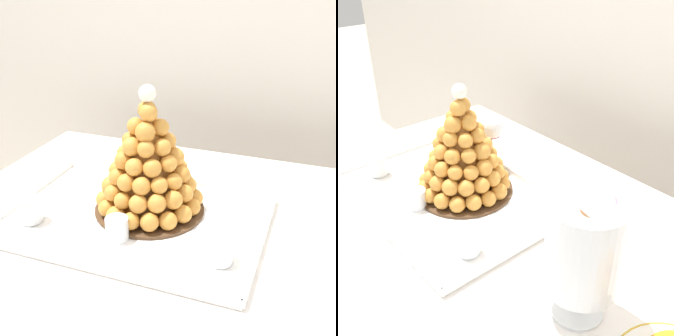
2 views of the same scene
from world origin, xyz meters
TOP-DOWN VIEW (x-y plane):
  - buffet_table at (0.00, 0.00)m, footprint 1.31×0.95m
  - serving_tray at (-0.18, 0.01)m, footprint 0.59×0.41m
  - croquembouche at (-0.16, 0.06)m, footprint 0.26×0.26m
  - dessert_cup_left at (-0.40, -0.08)m, footprint 0.05×0.05m
  - dessert_cup_mid_left at (-0.18, -0.08)m, footprint 0.05×0.05m
  - dessert_cup_centre at (0.04, -0.08)m, footprint 0.05×0.05m
  - wine_glass at (-0.23, 0.20)m, footprint 0.07×0.07m

SIDE VIEW (x-z plane):
  - buffet_table at x=0.00m, z-range 0.27..1.01m
  - serving_tray at x=-0.18m, z-range 0.73..0.76m
  - dessert_cup_centre at x=0.04m, z-range 0.75..0.80m
  - dessert_cup_mid_left at x=-0.18m, z-range 0.75..0.80m
  - dessert_cup_left at x=-0.40m, z-range 0.75..0.80m
  - croquembouche at x=-0.16m, z-range 0.71..1.02m
  - wine_glass at x=-0.23m, z-range 0.78..0.95m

